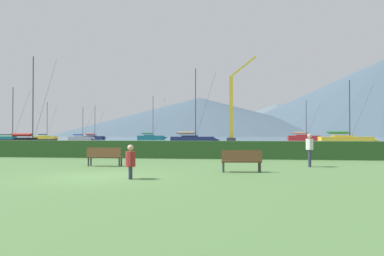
# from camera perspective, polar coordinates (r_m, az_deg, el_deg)

# --- Properties ---
(ground_plane) EXTENTS (1000.00, 1000.00, 0.00)m
(ground_plane) POSITION_cam_1_polar(r_m,az_deg,el_deg) (14.51, -14.27, -7.40)
(ground_plane) COLOR #517A42
(harbor_water) EXTENTS (320.00, 246.00, 0.00)m
(harbor_water) POSITION_cam_1_polar(r_m,az_deg,el_deg) (150.49, 5.51, -1.56)
(harbor_water) COLOR slate
(harbor_water) RESTS_ON ground_plane
(hedge_line) EXTENTS (80.00, 1.20, 1.17)m
(hedge_line) POSITION_cam_1_polar(r_m,az_deg,el_deg) (24.99, -4.84, -3.35)
(hedge_line) COLOR #284C23
(hedge_line) RESTS_ON ground_plane
(sailboat_slip_0) EXTENTS (7.73, 2.64, 9.71)m
(sailboat_slip_0) POSITION_cam_1_polar(r_m,az_deg,el_deg) (70.20, -26.55, -1.66)
(sailboat_slip_0) COLOR #19707A
(sailboat_slip_0) RESTS_ON harbor_water
(sailboat_slip_1) EXTENTS (8.82, 3.95, 13.03)m
(sailboat_slip_1) POSITION_cam_1_polar(r_m,az_deg,el_deg) (63.18, 0.09, -1.76)
(sailboat_slip_1) COLOR navy
(sailboat_slip_1) RESTS_ON harbor_water
(sailboat_slip_2) EXTENTS (8.97, 2.75, 10.01)m
(sailboat_slip_2) POSITION_cam_1_polar(r_m,az_deg,el_deg) (61.30, 22.94, -1.72)
(sailboat_slip_2) COLOR gold
(sailboat_slip_2) RESTS_ON harbor_water
(sailboat_slip_3) EXTENTS (7.39, 2.49, 11.29)m
(sailboat_slip_3) POSITION_cam_1_polar(r_m,az_deg,el_deg) (49.58, -24.07, -2.03)
(sailboat_slip_3) COLOR black
(sailboat_slip_3) RESTS_ON harbor_water
(sailboat_slip_4) EXTENTS (7.10, 2.33, 8.73)m
(sailboat_slip_4) POSITION_cam_1_polar(r_m,az_deg,el_deg) (100.24, -16.92, -1.51)
(sailboat_slip_4) COLOR #9E9EA3
(sailboat_slip_4) RESTS_ON harbor_water
(sailboat_slip_7) EXTENTS (9.12, 2.75, 10.23)m
(sailboat_slip_7) POSITION_cam_1_polar(r_m,az_deg,el_deg) (96.90, 17.10, -1.43)
(sailboat_slip_7) COLOR red
(sailboat_slip_7) RESTS_ON harbor_water
(sailboat_slip_8) EXTENTS (8.79, 3.34, 12.62)m
(sailboat_slip_8) POSITION_cam_1_polar(r_m,az_deg,el_deg) (105.79, -6.40, -1.43)
(sailboat_slip_8) COLOR #19707A
(sailboat_slip_8) RESTS_ON harbor_water
(sailboat_slip_9) EXTENTS (7.55, 2.29, 10.07)m
(sailboat_slip_9) POSITION_cam_1_polar(r_m,az_deg,el_deg) (111.76, -15.15, -1.43)
(sailboat_slip_9) COLOR navy
(sailboat_slip_9) RESTS_ON harbor_water
(sailboat_slip_10) EXTENTS (7.36, 2.47, 10.71)m
(sailboat_slip_10) POSITION_cam_1_polar(r_m,az_deg,el_deg) (111.62, -21.89, -1.40)
(sailboat_slip_10) COLOR gold
(sailboat_slip_10) RESTS_ON harbor_water
(park_bench_near_path) EXTENTS (1.75, 0.64, 0.95)m
(park_bench_near_path) POSITION_cam_1_polar(r_m,az_deg,el_deg) (15.80, 7.74, -4.94)
(park_bench_near_path) COLOR brown
(park_bench_near_path) RESTS_ON ground_plane
(park_bench_under_tree) EXTENTS (1.78, 0.50, 0.95)m
(park_bench_under_tree) POSITION_cam_1_polar(r_m,az_deg,el_deg) (19.05, -13.52, -4.24)
(park_bench_under_tree) COLOR brown
(park_bench_under_tree) RESTS_ON ground_plane
(person_seated_viewer) EXTENTS (0.36, 0.55, 1.25)m
(person_seated_viewer) POSITION_cam_1_polar(r_m,az_deg,el_deg) (13.50, -9.58, -4.97)
(person_seated_viewer) COLOR #2D3347
(person_seated_viewer) RESTS_ON ground_plane
(person_standing_walker) EXTENTS (0.36, 0.57, 1.65)m
(person_standing_walker) POSITION_cam_1_polar(r_m,az_deg,el_deg) (19.12, 17.89, -2.89)
(person_standing_walker) COLOR #2D3347
(person_standing_walker) RESTS_ON ground_plane
(dock_crane) EXTENTS (6.73, 2.00, 19.28)m
(dock_crane) POSITION_cam_1_polar(r_m,az_deg,el_deg) (83.09, 6.28, 2.50)
(dock_crane) COLOR #333338
(dock_crane) RESTS_ON ground_plane
(distant_hill_west_ridge) EXTENTS (268.96, 268.96, 36.38)m
(distant_hill_west_ridge) POSITION_cam_1_polar(r_m,az_deg,el_deg) (347.21, 1.10, 1.79)
(distant_hill_west_ridge) COLOR #425666
(distant_hill_west_ridge) RESTS_ON ground_plane
(distant_hill_central_peak) EXTENTS (196.96, 196.96, 35.88)m
(distant_hill_central_peak) POSITION_cam_1_polar(r_m,az_deg,el_deg) (422.98, 13.13, 1.29)
(distant_hill_central_peak) COLOR slate
(distant_hill_central_peak) RESTS_ON ground_plane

